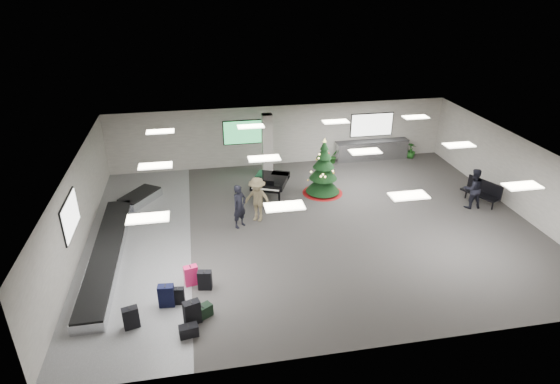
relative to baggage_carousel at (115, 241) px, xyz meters
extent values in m
plane|color=#3A3734|center=(7.84, 0.08, -0.21)|extent=(18.00, 18.00, 0.00)
cube|color=#A29D94|center=(7.84, 7.08, 1.39)|extent=(18.00, 0.02, 3.20)
cube|color=#A29D94|center=(7.84, -6.92, 1.39)|extent=(18.00, 0.02, 3.20)
cube|color=#A29D94|center=(-1.16, 0.08, 1.39)|extent=(0.02, 14.00, 3.20)
cube|color=#A29D94|center=(16.84, 0.08, 1.39)|extent=(0.02, 14.00, 3.20)
cube|color=silver|center=(7.84, 0.08, 2.99)|extent=(18.00, 14.00, 0.02)
cube|color=slate|center=(0.84, 0.08, -0.21)|extent=(4.00, 14.00, 0.01)
cube|color=#A8A099|center=(6.84, 5.68, 1.39)|extent=(0.50, 0.50, 3.20)
cube|color=green|center=(5.84, 7.03, 1.69)|extent=(2.20, 0.08, 1.30)
cube|color=white|center=(12.84, 7.03, 1.69)|extent=(2.40, 0.08, 1.30)
cube|color=white|center=(-1.11, -0.92, 1.69)|extent=(0.08, 2.10, 1.30)
cube|color=white|center=(1.84, -3.92, 2.93)|extent=(1.20, 0.60, 0.04)
cube|color=white|center=(1.84, 0.08, 2.93)|extent=(1.20, 0.60, 0.04)
cube|color=white|center=(1.84, 4.08, 2.93)|extent=(1.20, 0.60, 0.04)
cube|color=white|center=(5.84, -3.92, 2.93)|extent=(1.20, 0.60, 0.04)
cube|color=white|center=(5.84, 0.08, 2.93)|extent=(1.20, 0.60, 0.04)
cube|color=white|center=(5.84, 4.08, 2.93)|extent=(1.20, 0.60, 0.04)
cube|color=white|center=(9.84, -3.92, 2.93)|extent=(1.20, 0.60, 0.04)
cube|color=white|center=(9.84, 0.08, 2.93)|extent=(1.20, 0.60, 0.04)
cube|color=white|center=(9.84, 4.08, 2.93)|extent=(1.20, 0.60, 0.04)
cube|color=white|center=(13.84, -3.92, 2.93)|extent=(1.20, 0.60, 0.04)
cube|color=white|center=(13.84, 0.08, 2.93)|extent=(1.20, 0.60, 0.04)
cube|color=white|center=(13.84, 4.08, 2.93)|extent=(1.20, 0.60, 0.04)
cube|color=silver|center=(-0.16, -0.92, -0.02)|extent=(1.00, 8.00, 0.38)
cube|color=black|center=(-0.16, -0.92, 0.19)|extent=(0.95, 7.90, 0.05)
cube|color=silver|center=(0.64, 3.68, -0.02)|extent=(1.97, 2.21, 0.38)
cube|color=black|center=(0.64, 3.68, 0.19)|extent=(1.87, 2.10, 0.05)
cube|color=silver|center=(12.84, 6.73, 0.31)|extent=(4.00, 0.60, 1.05)
cube|color=#313133|center=(12.84, 6.73, 0.85)|extent=(4.05, 0.65, 0.04)
cube|color=black|center=(2.86, -4.93, 0.17)|extent=(0.55, 0.41, 0.77)
cube|color=black|center=(2.86, -4.93, 0.57)|extent=(0.08, 0.17, 0.02)
cube|color=black|center=(2.43, -3.95, 0.08)|extent=(0.40, 0.25, 0.59)
cube|color=black|center=(2.43, -3.95, 0.38)|extent=(0.04, 0.12, 0.02)
cube|color=#EB1E5E|center=(2.85, -3.01, 0.14)|extent=(0.50, 0.35, 0.71)
cube|color=black|center=(2.85, -3.01, 0.51)|extent=(0.06, 0.16, 0.02)
cube|color=black|center=(3.29, -3.32, 0.12)|extent=(0.49, 0.33, 0.67)
cube|color=black|center=(3.29, -3.32, 0.47)|extent=(0.06, 0.15, 0.02)
cube|color=black|center=(2.08, -3.97, 0.16)|extent=(0.51, 0.33, 0.75)
cube|color=black|center=(2.08, -3.97, 0.55)|extent=(0.05, 0.17, 0.02)
cube|color=black|center=(1.08, -4.80, 0.13)|extent=(0.51, 0.36, 0.69)
cube|color=black|center=(1.08, -4.80, 0.49)|extent=(0.07, 0.15, 0.02)
cube|color=black|center=(3.16, -4.73, -0.01)|extent=(0.66, 0.57, 0.40)
cube|color=black|center=(3.16, -4.73, 0.19)|extent=(0.12, 0.17, 0.02)
cube|color=black|center=(2.74, -5.47, -0.03)|extent=(0.58, 0.38, 0.36)
cube|color=black|center=(2.74, -5.47, 0.15)|extent=(0.06, 0.18, 0.02)
cone|color=maroon|center=(9.05, 3.07, -0.15)|extent=(1.91, 1.91, 0.12)
cylinder|color=#3F2819|center=(9.05, 3.07, 0.04)|extent=(0.12, 0.12, 0.50)
cone|color=black|center=(9.05, 3.07, 0.34)|extent=(1.61, 1.61, 0.90)
cone|color=black|center=(9.05, 3.07, 0.94)|extent=(1.31, 1.31, 0.80)
cone|color=black|center=(9.05, 3.07, 1.44)|extent=(1.00, 1.00, 0.70)
cone|color=black|center=(9.05, 3.07, 1.85)|extent=(0.70, 0.70, 0.60)
cone|color=black|center=(9.05, 3.07, 2.20)|extent=(0.40, 0.40, 0.45)
cone|color=#FFE566|center=(9.05, 3.07, 2.42)|extent=(0.16, 0.16, 0.18)
cube|color=black|center=(6.57, 3.19, 0.57)|extent=(2.02, 2.12, 0.27)
cube|color=black|center=(6.21, 2.36, 0.49)|extent=(1.38, 0.81, 0.10)
cube|color=white|center=(6.20, 2.33, 0.55)|extent=(1.19, 0.62, 0.02)
cube|color=black|center=(6.31, 2.58, 0.76)|extent=(0.62, 0.29, 0.21)
cylinder|color=black|center=(5.78, 2.80, 0.11)|extent=(0.10, 0.10, 0.65)
cylinder|color=black|center=(6.83, 2.35, 0.11)|extent=(0.10, 0.10, 0.65)
cylinder|color=black|center=(6.84, 3.80, 0.11)|extent=(0.10, 0.10, 0.65)
cube|color=black|center=(15.68, 0.67, 0.26)|extent=(1.21, 1.79, 0.07)
cylinder|color=black|center=(15.68, -0.01, 0.01)|extent=(0.07, 0.07, 0.46)
cylinder|color=black|center=(15.68, 1.35, 0.01)|extent=(0.07, 0.07, 0.46)
cube|color=black|center=(15.94, 0.67, 0.58)|extent=(0.74, 1.58, 0.57)
imported|color=black|center=(4.88, 0.61, 0.71)|extent=(0.80, 0.77, 1.84)
imported|color=olive|center=(5.66, 1.00, 0.76)|extent=(1.44, 1.29, 1.94)
imported|color=black|center=(15.11, 0.43, 0.71)|extent=(0.91, 0.71, 1.84)
imported|color=#183C13|center=(10.63, 6.58, 0.17)|extent=(0.50, 0.44, 0.76)
imported|color=#183C13|center=(15.09, 6.54, 0.23)|extent=(0.70, 0.70, 0.89)
camera|label=1|loc=(3.42, -16.19, 9.41)|focal=30.00mm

